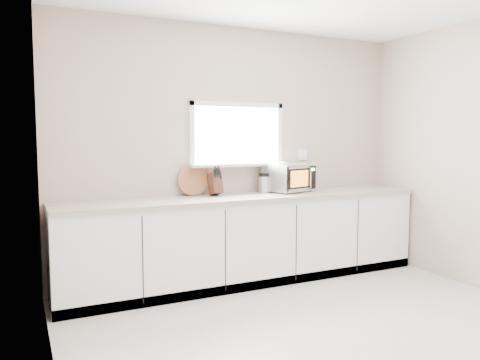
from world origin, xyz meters
TOP-DOWN VIEW (x-y plane):
  - ground at (0.00, 0.00)m, footprint 4.00×4.00m
  - back_wall at (0.00, 2.00)m, footprint 4.00×0.17m
  - cabinets at (0.00, 1.70)m, footprint 3.92×0.60m
  - countertop at (0.00, 1.69)m, footprint 3.92×0.64m
  - microwave at (0.55, 1.79)m, footprint 0.58×0.51m
  - knife_block at (-0.33, 1.82)m, footprint 0.10×0.21m
  - cutting_board at (-0.53, 1.94)m, footprint 0.33×0.08m
  - coffee_grinder at (0.27, 1.85)m, footprint 0.15×0.15m

SIDE VIEW (x-z plane):
  - ground at x=0.00m, z-range 0.00..0.00m
  - cabinets at x=0.00m, z-range 0.00..0.88m
  - countertop at x=0.00m, z-range 0.88..0.92m
  - coffee_grinder at x=0.27m, z-range 0.92..1.14m
  - knife_block at x=-0.33m, z-range 0.90..1.21m
  - cutting_board at x=-0.53m, z-range 0.92..1.25m
  - microwave at x=0.55m, z-range 0.93..1.24m
  - back_wall at x=0.00m, z-range 0.01..2.71m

